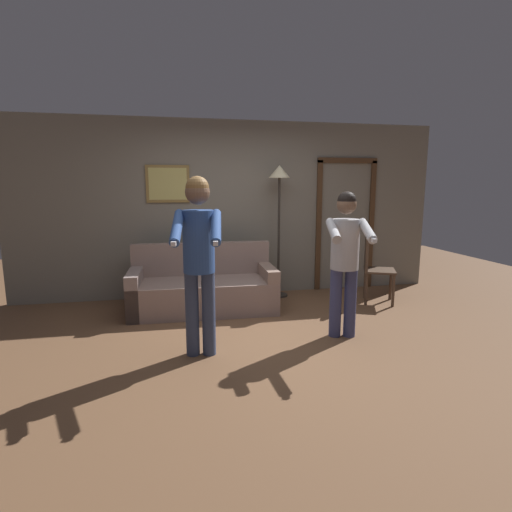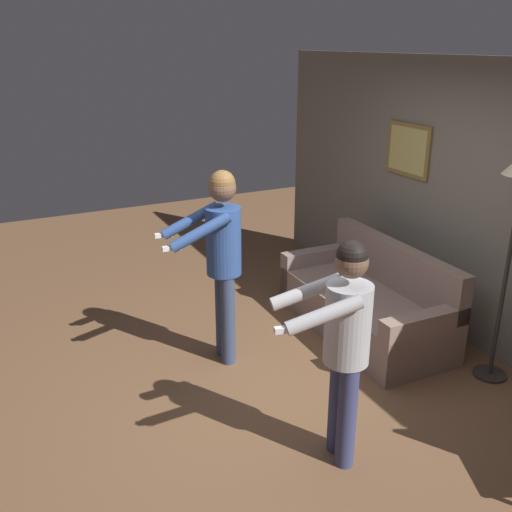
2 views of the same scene
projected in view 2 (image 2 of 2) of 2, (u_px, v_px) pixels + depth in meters
ground_plane at (278, 389)px, 4.75m from camera, size 12.00×12.00×0.00m
back_wall_assembly at (479, 208)px, 5.13m from camera, size 6.40×0.10×2.60m
couch at (367, 304)px, 5.62m from camera, size 1.92×0.90×0.87m
person_standing_left at (221, 249)px, 4.84m from camera, size 0.49×0.72×1.74m
person_standing_right at (344, 335)px, 3.65m from camera, size 0.53×0.71×1.59m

